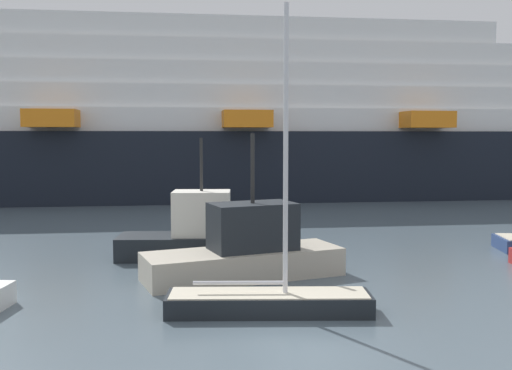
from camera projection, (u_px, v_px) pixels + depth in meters
ground_plane at (292, 348)px, 15.11m from camera, size 600.00×600.00×0.00m
sailboat_0 at (269, 298)px, 18.02m from camera, size 6.44×1.91×9.49m
fishing_boat_0 at (247, 251)px, 22.54m from camera, size 8.10×4.77×5.61m
fishing_boat_3 at (197, 235)px, 26.16m from camera, size 6.93×2.71×5.42m
cruise_ship at (69, 122)px, 51.63m from camera, size 107.16×21.02×20.77m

